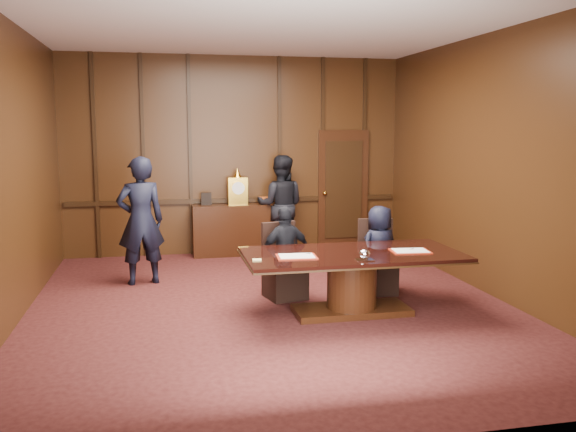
% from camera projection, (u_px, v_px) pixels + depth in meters
% --- Properties ---
extents(room, '(7.00, 7.04, 3.50)m').
position_uv_depth(room, '(274.00, 170.00, 7.63)').
color(room, black).
rests_on(room, ground).
extents(sideboard, '(1.60, 0.45, 1.54)m').
position_uv_depth(sideboard, '(238.00, 228.00, 10.82)').
color(sideboard, black).
rests_on(sideboard, ground).
extents(conference_table, '(2.62, 1.32, 0.76)m').
position_uv_depth(conference_table, '(352.00, 273.00, 7.36)').
color(conference_table, black).
rests_on(conference_table, ground).
extents(folder_left, '(0.48, 0.36, 0.02)m').
position_uv_depth(folder_left, '(297.00, 256.00, 7.06)').
color(folder_left, '#9E230E').
rests_on(folder_left, conference_table).
extents(folder_right, '(0.49, 0.38, 0.02)m').
position_uv_depth(folder_right, '(410.00, 251.00, 7.37)').
color(folder_right, '#9E230E').
rests_on(folder_right, conference_table).
extents(inkstand, '(0.20, 0.14, 0.12)m').
position_uv_depth(inkstand, '(365.00, 256.00, 6.88)').
color(inkstand, white).
rests_on(inkstand, conference_table).
extents(notepad, '(0.11, 0.08, 0.01)m').
position_uv_depth(notepad, '(257.00, 260.00, 6.88)').
color(notepad, '#FFE17C').
rests_on(notepad, conference_table).
extents(chair_left, '(0.58, 0.58, 0.99)m').
position_uv_depth(chair_left, '(284.00, 276.00, 8.11)').
color(chair_left, black).
rests_on(chair_left, ground).
extents(chair_right, '(0.54, 0.54, 0.99)m').
position_uv_depth(chair_right, '(377.00, 271.00, 8.38)').
color(chair_right, black).
rests_on(chair_right, ground).
extents(signatory_left, '(0.77, 0.46, 1.24)m').
position_uv_depth(signatory_left, '(286.00, 253.00, 7.99)').
color(signatory_left, black).
rests_on(signatory_left, ground).
extents(signatory_right, '(0.67, 0.53, 1.21)m').
position_uv_depth(signatory_right, '(379.00, 250.00, 8.26)').
color(signatory_right, black).
rests_on(signatory_right, ground).
extents(witness_left, '(0.75, 0.57, 1.85)m').
position_uv_depth(witness_left, '(141.00, 221.00, 8.74)').
color(witness_left, black).
rests_on(witness_left, ground).
extents(witness_right, '(1.01, 0.88, 1.77)m').
position_uv_depth(witness_right, '(281.00, 205.00, 10.76)').
color(witness_right, black).
rests_on(witness_right, ground).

